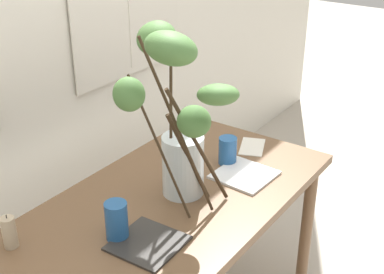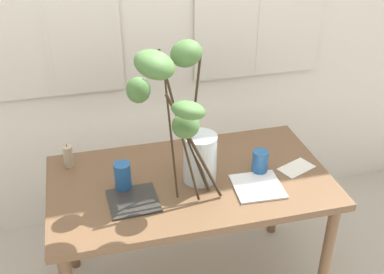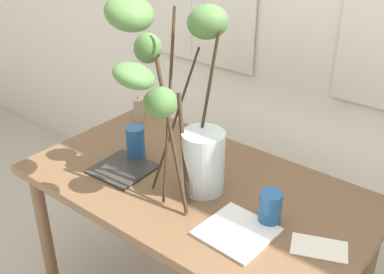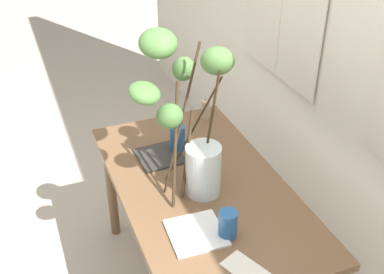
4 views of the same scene
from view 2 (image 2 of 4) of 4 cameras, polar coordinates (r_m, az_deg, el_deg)
name	(u,v)px [view 2 (image 2 of 4)]	position (r m, az deg, el deg)	size (l,w,h in m)	color
dining_table	(190,193)	(2.34, -0.23, -6.72)	(1.34, 0.75, 0.73)	brown
vase_with_branches	(185,122)	(2.06, -0.79, 1.82)	(0.42, 0.49, 0.74)	silver
drinking_glass_blue_left	(123,177)	(2.20, -8.30, -4.77)	(0.08, 0.08, 0.14)	#235693
drinking_glass_blue_right	(260,162)	(2.32, 8.17, -2.98)	(0.08, 0.08, 0.12)	#235693
plate_square_left	(133,201)	(2.16, -7.04, -7.60)	(0.22, 0.22, 0.01)	#2D2B28
plate_square_right	(257,186)	(2.25, 7.86, -5.89)	(0.22, 0.22, 0.01)	white
napkin_folded	(296,168)	(2.42, 12.41, -3.65)	(0.18, 0.10, 0.00)	silver
pillar_candle	(68,156)	(2.43, -14.63, -2.27)	(0.05, 0.05, 0.12)	tan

